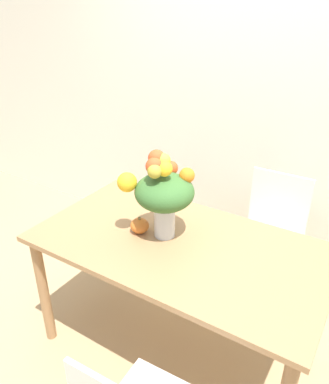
% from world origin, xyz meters
% --- Properties ---
extents(ground_plane, '(12.00, 12.00, 0.00)m').
position_xyz_m(ground_plane, '(0.00, 0.00, 0.00)').
color(ground_plane, tan).
extents(wall_back, '(8.00, 0.06, 2.70)m').
position_xyz_m(wall_back, '(0.00, 1.15, 1.35)').
color(wall_back, silver).
rests_on(wall_back, ground_plane).
extents(dining_table, '(1.53, 0.84, 0.76)m').
position_xyz_m(dining_table, '(0.00, 0.00, 0.67)').
color(dining_table, '#9E754C').
rests_on(dining_table, ground_plane).
extents(flower_vase, '(0.37, 0.31, 0.48)m').
position_xyz_m(flower_vase, '(-0.11, 0.01, 1.02)').
color(flower_vase, silver).
rests_on(flower_vase, dining_table).
extents(pumpkin, '(0.10, 0.10, 0.09)m').
position_xyz_m(pumpkin, '(-0.23, -0.03, 0.80)').
color(pumpkin, orange).
rests_on(pumpkin, dining_table).
extents(dining_chair_near_window, '(0.42, 0.42, 0.89)m').
position_xyz_m(dining_chair_near_window, '(0.27, 0.76, 0.46)').
color(dining_chair_near_window, white).
rests_on(dining_chair_near_window, ground_plane).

